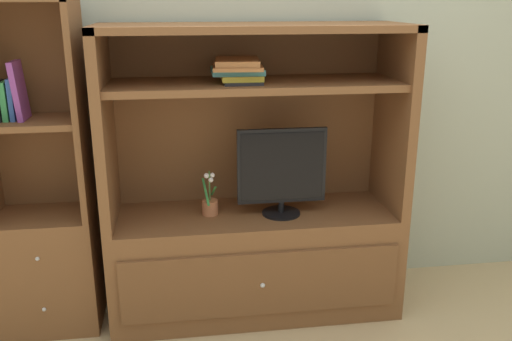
% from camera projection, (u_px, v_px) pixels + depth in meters
% --- Properties ---
extents(painted_rear_wall, '(6.00, 0.10, 2.80)m').
position_uv_depth(painted_rear_wall, '(246.00, 49.00, 3.02)').
color(painted_rear_wall, '#ADB29E').
rests_on(painted_rear_wall, ground_plane).
extents(media_console, '(1.54, 0.55, 1.55)m').
position_uv_depth(media_console, '(254.00, 225.00, 2.97)').
color(media_console, brown).
rests_on(media_console, ground_plane).
extents(tv_monitor, '(0.47, 0.20, 0.47)m').
position_uv_depth(tv_monitor, '(282.00, 171.00, 2.84)').
color(tv_monitor, black).
rests_on(tv_monitor, media_console).
extents(potted_plant, '(0.08, 0.15, 0.24)m').
position_uv_depth(potted_plant, '(210.00, 204.00, 2.89)').
color(potted_plant, '#B26642').
rests_on(potted_plant, media_console).
extents(magazine_stack, '(0.26, 0.34, 0.11)m').
position_uv_depth(magazine_stack, '(238.00, 70.00, 2.69)').
color(magazine_stack, black).
rests_on(magazine_stack, media_console).
extents(bookshelf_tall, '(0.51, 0.38, 1.68)m').
position_uv_depth(bookshelf_tall, '(44.00, 226.00, 2.80)').
color(bookshelf_tall, brown).
rests_on(bookshelf_tall, ground_plane).
extents(upright_book_row, '(0.18, 0.16, 0.28)m').
position_uv_depth(upright_book_row, '(5.00, 98.00, 2.58)').
color(upright_book_row, gold).
rests_on(upright_book_row, bookshelf_tall).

